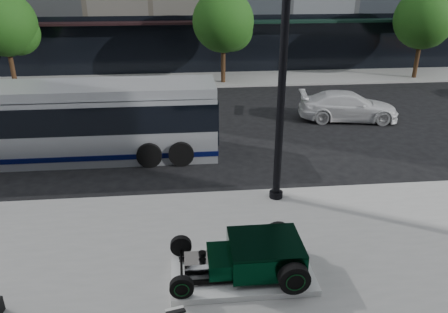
{
  "coord_description": "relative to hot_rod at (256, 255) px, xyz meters",
  "views": [
    {
      "loc": [
        -1.74,
        -14.83,
        7.0
      ],
      "look_at": [
        -0.41,
        -1.58,
        1.2
      ],
      "focal_mm": 35.0,
      "sensor_mm": 36.0,
      "label": 1
    }
  ],
  "objects": [
    {
      "name": "street_trees",
      "position": [
        1.27,
        19.44,
        3.07
      ],
      "size": [
        29.8,
        3.8,
        5.7
      ],
      "color": "black",
      "rests_on": "sidewalk_far"
    },
    {
      "name": "white_sedan",
      "position": [
        6.55,
        11.52,
        -0.0
      ],
      "size": [
        5.04,
        2.68,
        1.39
      ],
      "primitive_type": "imported",
      "rotation": [
        0.0,
        0.0,
        1.41
      ],
      "color": "white",
      "rests_on": "ground"
    },
    {
      "name": "ground",
      "position": [
        0.12,
        6.36,
        -0.7
      ],
      "size": [
        120.0,
        120.0,
        0.0
      ],
      "primitive_type": "plane",
      "color": "black",
      "rests_on": "ground"
    },
    {
      "name": "hot_rod",
      "position": [
        0.0,
        0.0,
        0.0
      ],
      "size": [
        3.22,
        2.0,
        0.81
      ],
      "color": "black",
      "rests_on": "display_plinth"
    },
    {
      "name": "sidewalk_far",
      "position": [
        0.12,
        20.36,
        -0.64
      ],
      "size": [
        70.0,
        4.0,
        0.12
      ],
      "primitive_type": "cube",
      "color": "gray",
      "rests_on": "ground"
    },
    {
      "name": "lamppost",
      "position": [
        1.31,
        3.79,
        3.05
      ],
      "size": [
        0.43,
        0.43,
        7.85
      ],
      "color": "black",
      "rests_on": "sidewalk_near"
    },
    {
      "name": "display_plinth",
      "position": [
        -0.33,
        -0.0,
        -0.5
      ],
      "size": [
        3.4,
        1.8,
        0.15
      ],
      "primitive_type": "cube",
      "color": "silver",
      "rests_on": "sidewalk_near"
    },
    {
      "name": "transit_bus",
      "position": [
        -6.3,
        8.15,
        0.79
      ],
      "size": [
        12.12,
        2.88,
        2.92
      ],
      "color": "#AEB2B8",
      "rests_on": "ground"
    }
  ]
}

